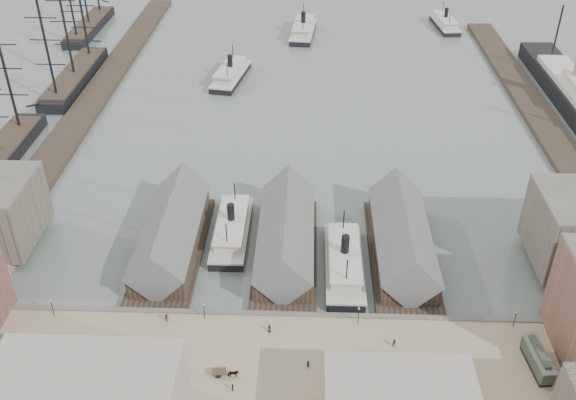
{
  "coord_description": "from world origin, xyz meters",
  "views": [
    {
      "loc": [
        4.73,
        -98.72,
        90.73
      ],
      "look_at": [
        0.0,
        30.0,
        6.0
      ],
      "focal_mm": 40.0,
      "sensor_mm": 36.0,
      "label": 1
    }
  ],
  "objects_px": {
    "ocean_steamer": "(574,94)",
    "horse_cart_right": "(354,389)",
    "horse_cart_center": "(229,374)",
    "ferry_docked_west": "(232,228)",
    "tram": "(537,360)",
    "horse_cart_left": "(22,352)"
  },
  "relations": [
    {
      "from": "ocean_steamer",
      "to": "horse_cart_left",
      "type": "height_order",
      "value": "ocean_steamer"
    },
    {
      "from": "tram",
      "to": "horse_cart_right",
      "type": "distance_m",
      "value": 33.76
    },
    {
      "from": "ocean_steamer",
      "to": "horse_cart_center",
      "type": "relative_size",
      "value": 17.73
    },
    {
      "from": "ocean_steamer",
      "to": "horse_cart_left",
      "type": "xyz_separation_m",
      "value": [
        -139.11,
        -118.28,
        -0.99
      ]
    },
    {
      "from": "horse_cart_left",
      "to": "ocean_steamer",
      "type": "bearing_deg",
      "value": -45.99
    },
    {
      "from": "ocean_steamer",
      "to": "horse_cart_right",
      "type": "height_order",
      "value": "ocean_steamer"
    },
    {
      "from": "ferry_docked_west",
      "to": "horse_cart_right",
      "type": "xyz_separation_m",
      "value": [
        26.37,
        -46.98,
        0.56
      ]
    },
    {
      "from": "ocean_steamer",
      "to": "ferry_docked_west",
      "type": "bearing_deg",
      "value": -143.56
    },
    {
      "from": "ferry_docked_west",
      "to": "tram",
      "type": "xyz_separation_m",
      "value": [
        59.42,
        -40.15,
        1.62
      ]
    },
    {
      "from": "tram",
      "to": "horse_cart_left",
      "type": "xyz_separation_m",
      "value": [
        -93.53,
        -0.62,
        -1.02
      ]
    },
    {
      "from": "ocean_steamer",
      "to": "tram",
      "type": "xyz_separation_m",
      "value": [
        -45.58,
        -117.66,
        0.03
      ]
    },
    {
      "from": "ocean_steamer",
      "to": "tram",
      "type": "relative_size",
      "value": 8.58
    },
    {
      "from": "ocean_steamer",
      "to": "horse_cart_left",
      "type": "distance_m",
      "value": 182.6
    },
    {
      "from": "horse_cart_right",
      "to": "horse_cart_center",
      "type": "bearing_deg",
      "value": 67.01
    },
    {
      "from": "horse_cart_left",
      "to": "horse_cart_right",
      "type": "xyz_separation_m",
      "value": [
        60.48,
        -6.21,
        -0.04
      ]
    },
    {
      "from": "ocean_steamer",
      "to": "horse_cart_right",
      "type": "distance_m",
      "value": 147.25
    },
    {
      "from": "horse_cart_center",
      "to": "horse_cart_right",
      "type": "xyz_separation_m",
      "value": [
        21.88,
        -2.51,
        -0.05
      ]
    },
    {
      "from": "horse_cart_left",
      "to": "horse_cart_center",
      "type": "distance_m",
      "value": 38.78
    },
    {
      "from": "ferry_docked_west",
      "to": "ocean_steamer",
      "type": "distance_m",
      "value": 130.52
    },
    {
      "from": "ferry_docked_west",
      "to": "ocean_steamer",
      "type": "bearing_deg",
      "value": 36.44
    },
    {
      "from": "horse_cart_center",
      "to": "horse_cart_right",
      "type": "bearing_deg",
      "value": -105.05
    },
    {
      "from": "horse_cart_center",
      "to": "horse_cart_left",
      "type": "bearing_deg",
      "value": 76.01
    }
  ]
}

